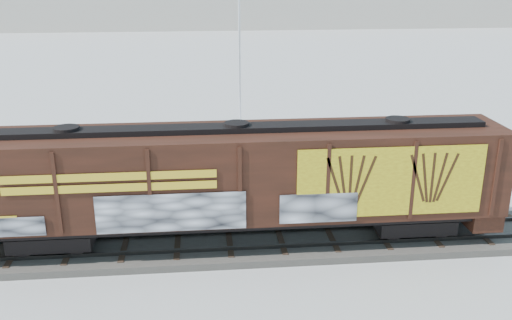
{
  "coord_description": "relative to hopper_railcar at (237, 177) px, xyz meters",
  "views": [
    {
      "loc": [
        -2.9,
        -19.83,
        10.48
      ],
      "look_at": [
        -0.67,
        3.0,
        2.54
      ],
      "focal_mm": 40.0,
      "sensor_mm": 36.0,
      "label": 1
    }
  ],
  "objects": [
    {
      "name": "ground",
      "position": [
        1.67,
        0.01,
        -2.95
      ],
      "size": [
        500.0,
        500.0,
        0.0
      ],
      "primitive_type": "plane",
      "color": "white",
      "rests_on": "ground"
    },
    {
      "name": "rail_track",
      "position": [
        1.67,
        0.01,
        -2.8
      ],
      "size": [
        50.0,
        3.4,
        0.43
      ],
      "color": "#59544C",
      "rests_on": "ground"
    },
    {
      "name": "parking_strip",
      "position": [
        1.67,
        7.51,
        -2.94
      ],
      "size": [
        40.0,
        8.0,
        0.03
      ],
      "primitive_type": "cube",
      "color": "white",
      "rests_on": "ground"
    },
    {
      "name": "hopper_railcar",
      "position": [
        0.0,
        0.0,
        0.0
      ],
      "size": [
        19.98,
        3.06,
        4.5
      ],
      "color": "black",
      "rests_on": "rail_track"
    },
    {
      "name": "flagpole",
      "position": [
        1.19,
        14.0,
        2.11
      ],
      "size": [
        2.3,
        0.9,
        13.32
      ],
      "color": "silver",
      "rests_on": "ground"
    },
    {
      "name": "car_silver",
      "position": [
        -8.18,
        8.22,
        -2.06
      ],
      "size": [
        5.44,
        3.66,
        1.72
      ],
      "primitive_type": "imported",
      "rotation": [
        0.0,
        0.0,
        1.93
      ],
      "color": "#A6A9AD",
      "rests_on": "parking_strip"
    },
    {
      "name": "car_white",
      "position": [
        1.75,
        6.43,
        -2.21
      ],
      "size": [
        4.59,
        2.89,
        1.43
      ],
      "primitive_type": "imported",
      "rotation": [
        0.0,
        0.0,
        1.92
      ],
      "color": "silver",
      "rests_on": "parking_strip"
    },
    {
      "name": "car_dark",
      "position": [
        10.72,
        7.84,
        -2.29
      ],
      "size": [
        4.58,
        2.52,
        1.26
      ],
      "primitive_type": "imported",
      "rotation": [
        0.0,
        0.0,
        1.75
      ],
      "color": "black",
      "rests_on": "parking_strip"
    }
  ]
}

